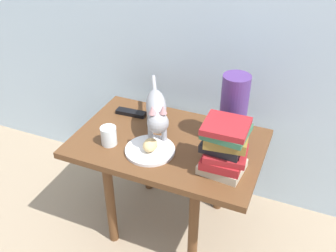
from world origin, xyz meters
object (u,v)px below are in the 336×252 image
at_px(plate, 150,150).
at_px(candle_jar, 109,137).
at_px(side_table, 168,153).
at_px(book_stack, 225,147).
at_px(bread_roll, 150,145).
at_px(green_vase, 234,110).
at_px(cat, 156,111).
at_px(tv_remote, 131,113).

distance_m(plate, candle_jar, 0.19).
relative_size(side_table, plate, 3.90).
distance_m(side_table, book_stack, 0.35).
relative_size(plate, bread_roll, 2.70).
xyz_separation_m(side_table, book_stack, (0.28, -0.10, 0.19)).
relative_size(book_stack, green_vase, 0.70).
bearing_deg(bread_roll, plate, 126.95).
bearing_deg(side_table, cat, 162.03).
xyz_separation_m(cat, book_stack, (0.34, -0.12, -0.02)).
bearing_deg(cat, candle_jar, -140.13).
height_order(plate, green_vase, green_vase).
xyz_separation_m(side_table, tv_remote, (-0.26, 0.14, 0.08)).
xyz_separation_m(side_table, candle_jar, (-0.23, -0.12, 0.11)).
distance_m(bread_roll, cat, 0.16).
relative_size(green_vase, tv_remote, 2.16).
xyz_separation_m(plate, green_vase, (0.30, 0.21, 0.15)).
bearing_deg(tv_remote, green_vase, -6.73).
distance_m(cat, candle_jar, 0.24).
height_order(plate, tv_remote, tv_remote).
height_order(book_stack, green_vase, green_vase).
xyz_separation_m(plate, candle_jar, (-0.19, -0.02, 0.03)).
relative_size(side_table, green_vase, 2.60).
distance_m(bread_roll, candle_jar, 0.19).
bearing_deg(candle_jar, plate, 5.27).
relative_size(bread_roll, cat, 0.18).
bearing_deg(book_stack, side_table, 160.83).
height_order(cat, book_stack, cat).
relative_size(side_table, tv_remote, 5.61).
height_order(bread_roll, green_vase, green_vase).
height_order(side_table, candle_jar, candle_jar).
distance_m(cat, tv_remote, 0.26).
distance_m(green_vase, tv_remote, 0.54).
bearing_deg(cat, bread_roll, -78.30).
relative_size(plate, green_vase, 0.67).
distance_m(side_table, tv_remote, 0.30).
relative_size(book_stack, tv_remote, 1.50).
height_order(book_stack, tv_remote, book_stack).
relative_size(cat, tv_remote, 2.91).
bearing_deg(plate, side_table, 68.15).
relative_size(side_table, candle_jar, 9.90).
bearing_deg(side_table, plate, -111.85).
bearing_deg(tv_remote, candle_jar, -87.72).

